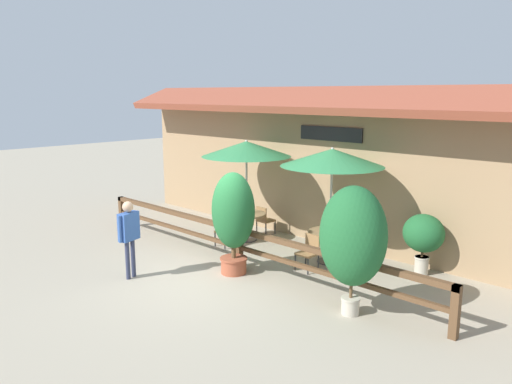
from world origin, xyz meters
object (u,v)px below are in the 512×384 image
object	(u,v)px
pedestrian	(129,229)
potted_plant_small_flowering	(233,215)
chair_middle_streetside	(309,251)
chair_near_wallside	(264,219)
dining_table_near	(247,218)
potted_plant_broad_leaf	(353,237)
patio_umbrella_near	(246,149)
dining_table_middle	(330,237)
chair_near_streetside	(227,229)
potted_plant_tall_tropical	(423,235)
chair_middle_wallside	(349,238)
patio_umbrella_middle	(332,158)

from	to	relation	value
pedestrian	potted_plant_small_flowering	bearing A→B (deg)	-53.31
potted_plant_small_flowering	chair_middle_streetside	bearing A→B (deg)	50.59
chair_near_wallside	potted_plant_small_flowering	xyz separation A→B (m)	(1.66, -2.82, 0.91)
dining_table_near	chair_near_wallside	size ratio (longest dim) A/B	1.28
chair_near_wallside	potted_plant_broad_leaf	bearing A→B (deg)	152.23
patio_umbrella_near	dining_table_middle	world-z (taller)	patio_umbrella_near
chair_near_streetside	potted_plant_tall_tropical	bearing A→B (deg)	17.68
chair_middle_wallside	chair_middle_streetside	bearing A→B (deg)	79.59
dining_table_near	potted_plant_small_flowering	size ratio (longest dim) A/B	0.46
chair_near_streetside	dining_table_middle	world-z (taller)	chair_near_streetside
dining_table_near	chair_near_streetside	world-z (taller)	chair_near_streetside
chair_middle_streetside	dining_table_middle	bearing A→B (deg)	89.58
potted_plant_small_flowering	potted_plant_tall_tropical	distance (m)	4.29
dining_table_middle	pedestrian	xyz separation A→B (m)	(-2.57, -3.92, 0.50)
patio_umbrella_near	dining_table_middle	distance (m)	3.38
chair_middle_wallside	pedestrian	xyz separation A→B (m)	(-2.62, -4.70, 0.66)
chair_near_streetside	chair_middle_wallside	distance (m)	3.24
chair_near_streetside	chair_near_wallside	bearing A→B (deg)	90.16
chair_middle_streetside	chair_middle_wallside	size ratio (longest dim) A/B	1.00
patio_umbrella_middle	potted_plant_broad_leaf	xyz separation A→B (m)	(1.99, -2.13, -1.08)
chair_middle_streetside	potted_plant_tall_tropical	bearing A→B (deg)	38.86
chair_near_streetside	potted_plant_broad_leaf	xyz separation A→B (m)	(4.77, -1.31, 1.03)
potted_plant_tall_tropical	patio_umbrella_middle	bearing A→B (deg)	-159.20
chair_near_wallside	patio_umbrella_middle	bearing A→B (deg)	168.83
chair_near_wallside	dining_table_middle	bearing A→B (deg)	168.83
patio_umbrella_near	dining_table_near	size ratio (longest dim) A/B	2.64
dining_table_near	potted_plant_tall_tropical	size ratio (longest dim) A/B	0.76
patio_umbrella_middle	potted_plant_broad_leaf	bearing A→B (deg)	-46.84
patio_umbrella_middle	potted_plant_broad_leaf	distance (m)	3.11
patio_umbrella_near	potted_plant_small_flowering	world-z (taller)	patio_umbrella_near
chair_near_wallside	pedestrian	world-z (taller)	pedestrian
dining_table_middle	potted_plant_broad_leaf	bearing A→B (deg)	-46.84
potted_plant_small_flowering	potted_plant_tall_tropical	bearing A→B (deg)	42.65
dining_table_near	potted_plant_tall_tropical	distance (m)	4.85
chair_near_streetside	chair_middle_streetside	size ratio (longest dim) A/B	1.00
chair_middle_streetside	patio_umbrella_near	bearing A→B (deg)	167.01
patio_umbrella_near	chair_near_wallside	size ratio (longest dim) A/B	3.38
chair_near_streetside	chair_near_wallside	size ratio (longest dim) A/B	1.00
dining_table_near	chair_middle_wallside	xyz separation A→B (m)	(2.81, 0.85, -0.16)
patio_umbrella_near	patio_umbrella_middle	xyz separation A→B (m)	(2.77, 0.06, 0.00)
dining_table_middle	chair_near_wallside	bearing A→B (deg)	166.15
chair_near_wallside	potted_plant_tall_tropical	xyz separation A→B (m)	(4.79, 0.07, 0.46)
chair_middle_streetside	pedestrian	xyz separation A→B (m)	(-2.55, -3.14, 0.66)
chair_middle_streetside	potted_plant_tall_tropical	xyz separation A→B (m)	(2.03, 1.54, 0.46)
chair_middle_wallside	potted_plant_small_flowering	bearing A→B (deg)	60.13
dining_table_near	dining_table_middle	distance (m)	2.77
chair_near_streetside	chair_middle_wallside	bearing A→B (deg)	28.97
patio_umbrella_middle	potted_plant_small_flowering	size ratio (longest dim) A/B	1.20
chair_near_streetside	pedestrian	size ratio (longest dim) A/B	0.48
patio_umbrella_middle	pedestrian	world-z (taller)	patio_umbrella_middle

